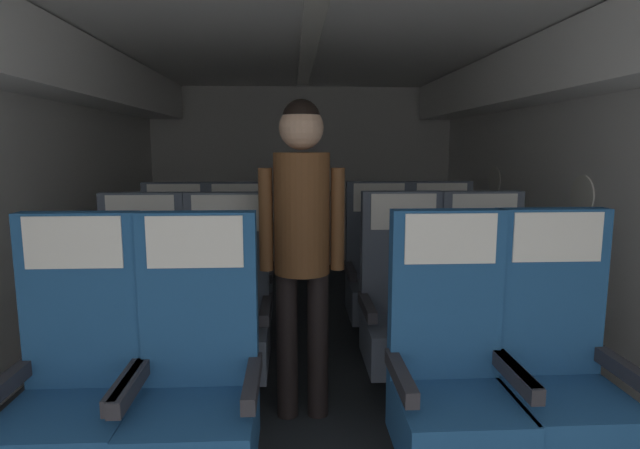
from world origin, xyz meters
name	(u,v)px	position (x,y,z in m)	size (l,w,h in m)	color
ground	(312,367)	(0.00, 2.86, -0.01)	(3.74, 6.13, 0.02)	#23282D
fuselage_shell	(310,123)	(0.00, 3.12, 1.56)	(3.62, 5.78, 2.15)	silver
seat_a_left_window	(74,394)	(-0.95, 1.56, 0.49)	(0.49, 0.47, 1.16)	#38383D
seat_a_left_aisle	(196,393)	(-0.49, 1.55, 0.49)	(0.49, 0.47, 1.16)	#38383D
seat_a_right_aisle	(559,380)	(0.94, 1.58, 0.49)	(0.49, 0.47, 1.16)	#38383D
seat_a_right_window	(452,384)	(0.50, 1.56, 0.49)	(0.49, 0.47, 1.16)	#38383D
seat_b_left_window	(141,319)	(-0.94, 2.41, 0.49)	(0.49, 0.47, 1.16)	#38383D
seat_b_left_aisle	(226,319)	(-0.48, 2.39, 0.49)	(0.49, 0.47, 1.16)	#38383D
seat_b_right_aisle	(485,315)	(0.94, 2.38, 0.49)	(0.49, 0.47, 1.16)	#38383D
seat_b_right_window	(404,315)	(0.50, 2.41, 0.49)	(0.49, 0.47, 1.16)	#38383D
seat_c_left_window	(175,281)	(-0.94, 3.21, 0.49)	(0.49, 0.47, 1.16)	#38383D
seat_c_left_aisle	(239,280)	(-0.50, 3.21, 0.49)	(0.49, 0.47, 1.16)	#38383D
seat_c_right_aisle	(442,277)	(0.95, 3.22, 0.49)	(0.49, 0.47, 1.16)	#38383D
seat_c_right_window	(380,278)	(0.49, 3.22, 0.49)	(0.49, 0.47, 1.16)	#38383D
flight_attendant	(302,226)	(-0.07, 2.25, 1.01)	(0.43, 0.28, 1.64)	black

